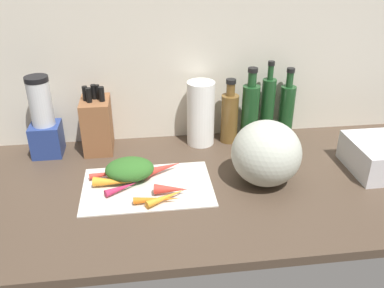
% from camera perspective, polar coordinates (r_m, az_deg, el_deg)
% --- Properties ---
extents(ground_plane, '(1.70, 0.80, 0.03)m').
position_cam_1_polar(ground_plane, '(1.44, 2.90, -5.67)').
color(ground_plane, '#47382B').
extents(wall_back, '(1.70, 0.03, 0.60)m').
position_cam_1_polar(wall_back, '(1.65, 0.80, 10.94)').
color(wall_back, beige).
rests_on(wall_back, ground_plane).
extents(cutting_board, '(0.44, 0.28, 0.01)m').
position_cam_1_polar(cutting_board, '(1.40, -6.20, -5.86)').
color(cutting_board, beige).
rests_on(cutting_board, ground_plane).
extents(carrot_0, '(0.14, 0.06, 0.03)m').
position_cam_1_polar(carrot_0, '(1.47, -7.67, -3.21)').
color(carrot_0, '#B2264C').
rests_on(carrot_0, cutting_board).
extents(carrot_1, '(0.11, 0.05, 0.03)m').
position_cam_1_polar(carrot_1, '(1.34, -2.94, -6.30)').
color(carrot_1, red).
rests_on(carrot_1, cutting_board).
extents(carrot_2, '(0.11, 0.08, 0.02)m').
position_cam_1_polar(carrot_2, '(1.38, -9.75, -6.04)').
color(carrot_2, '#B2264C').
rests_on(carrot_2, cutting_board).
extents(carrot_3, '(0.15, 0.03, 0.02)m').
position_cam_1_polar(carrot_3, '(1.31, -4.84, -7.69)').
color(carrot_3, orange).
rests_on(carrot_3, cutting_board).
extents(carrot_4, '(0.14, 0.09, 0.02)m').
position_cam_1_polar(carrot_4, '(1.32, -3.59, -7.37)').
color(carrot_4, orange).
rests_on(carrot_4, cutting_board).
extents(carrot_5, '(0.15, 0.09, 0.03)m').
position_cam_1_polar(carrot_5, '(1.46, -4.19, -3.38)').
color(carrot_5, red).
rests_on(carrot_5, cutting_board).
extents(carrot_6, '(0.13, 0.05, 0.02)m').
position_cam_1_polar(carrot_6, '(1.46, -11.54, -4.05)').
color(carrot_6, red).
rests_on(carrot_6, cutting_board).
extents(carrot_7, '(0.14, 0.05, 0.03)m').
position_cam_1_polar(carrot_7, '(1.41, -10.87, -5.11)').
color(carrot_7, orange).
rests_on(carrot_7, cutting_board).
extents(carrot_greens_pile, '(0.17, 0.13, 0.07)m').
position_cam_1_polar(carrot_greens_pile, '(1.43, -8.66, -3.48)').
color(carrot_greens_pile, '#2D6023').
rests_on(carrot_greens_pile, cutting_board).
extents(winter_squash, '(0.23, 0.23, 0.22)m').
position_cam_1_polar(winter_squash, '(1.39, 10.27, -1.27)').
color(winter_squash, '#B2B7A8').
rests_on(winter_squash, ground_plane).
extents(knife_block, '(0.11, 0.15, 0.26)m').
position_cam_1_polar(knife_block, '(1.63, -13.04, 2.69)').
color(knife_block, brown).
rests_on(knife_block, ground_plane).
extents(blender_appliance, '(0.11, 0.11, 0.31)m').
position_cam_1_polar(blender_appliance, '(1.64, -19.88, 2.87)').
color(blender_appliance, navy).
rests_on(blender_appliance, ground_plane).
extents(paper_towel_roll, '(0.11, 0.11, 0.26)m').
position_cam_1_polar(paper_towel_roll, '(1.63, 1.12, 4.26)').
color(paper_towel_roll, white).
rests_on(paper_towel_roll, ground_plane).
extents(bottle_0, '(0.07, 0.07, 0.26)m').
position_cam_1_polar(bottle_0, '(1.66, 5.23, 3.86)').
color(bottle_0, brown).
rests_on(bottle_0, ground_plane).
extents(bottle_1, '(0.07, 0.07, 0.31)m').
position_cam_1_polar(bottle_1, '(1.65, 8.06, 4.42)').
color(bottle_1, '#19421E').
rests_on(bottle_1, ground_plane).
extents(bottle_2, '(0.06, 0.06, 0.33)m').
position_cam_1_polar(bottle_2, '(1.70, 10.43, 5.02)').
color(bottle_2, '#19421E').
rests_on(bottle_2, ground_plane).
extents(bottle_3, '(0.06, 0.06, 0.29)m').
position_cam_1_polar(bottle_3, '(1.74, 12.99, 4.76)').
color(bottle_3, '#19421E').
rests_on(bottle_3, ground_plane).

